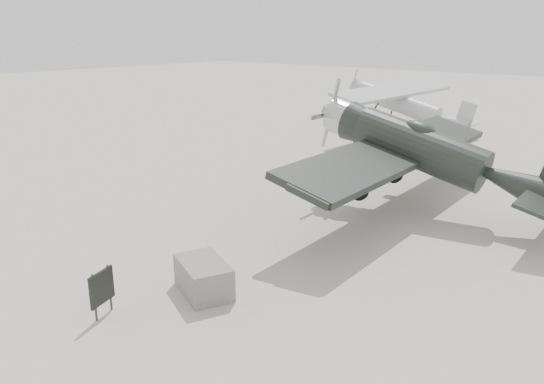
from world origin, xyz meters
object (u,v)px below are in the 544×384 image
Objects in this scene: highwing_monoplane at (403,100)px; sign_board at (102,288)px; lowwing_monoplane at (431,153)px; equipment_block at (204,277)px.

sign_board is at bearing -76.67° from highwing_monoplane.
highwing_monoplane is 27.67m from sign_board.
lowwing_monoplane reaches higher than equipment_block.
sign_board is at bearing -113.12° from equipment_block.
sign_board is (-1.03, -2.41, 0.29)m from equipment_block.
lowwing_monoplane is 16.91m from highwing_monoplane.
highwing_monoplane is (-8.48, 14.63, -0.11)m from lowwing_monoplane.
lowwing_monoplane reaches higher than highwing_monoplane.
equipment_block is 2.64m from sign_board.
highwing_monoplane reaches higher than equipment_block.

